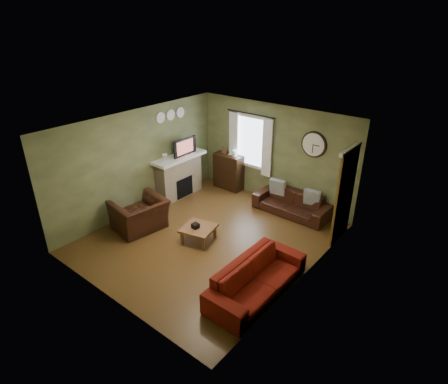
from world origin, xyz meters
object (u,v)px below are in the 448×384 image
Objects in this scene: bookshelf at (228,171)px; sofa_red at (257,278)px; sofa_brown at (291,203)px; armchair at (140,215)px; coffee_table at (199,234)px.

sofa_red is (3.21, -3.22, -0.20)m from bookshelf.
armchair is (-2.38, -2.91, 0.09)m from sofa_brown.
armchair reaches higher than sofa_brown.
sofa_brown is at bearing -5.05° from bookshelf.
sofa_brown is at bearing 18.65° from sofa_red.
sofa_red reaches higher than sofa_brown.
sofa_red is (1.02, -3.02, 0.03)m from sofa_brown.
coffee_table is at bearing -64.77° from bookshelf.
bookshelf is 0.89× the size of armchair.
sofa_red is 2.06m from coffee_table.
bookshelf reaches higher than coffee_table.
coffee_table is at bearing 117.10° from armchair.
bookshelf is 2.21m from sofa_brown.
armchair is 1.71× the size of coffee_table.
sofa_brown is at bearing 149.57° from armchair.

